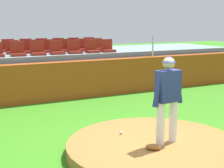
# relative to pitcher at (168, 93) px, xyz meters

# --- Properties ---
(ground_plane) EXTENTS (60.00, 60.00, 0.00)m
(ground_plane) POSITION_rel_pitcher_xyz_m (-0.20, 0.13, -1.28)
(ground_plane) COLOR #3B881D
(pitchers_mound) EXTENTS (3.63, 3.63, 0.24)m
(pitchers_mound) POSITION_rel_pitcher_xyz_m (-0.20, 0.13, -1.16)
(pitchers_mound) COLOR #A26D34
(pitchers_mound) RESTS_ON ground_plane
(pitcher) EXTENTS (0.80, 0.32, 1.80)m
(pitcher) POSITION_rel_pitcher_xyz_m (0.00, 0.00, 0.00)
(pitcher) COLOR white
(pitcher) RESTS_ON pitchers_mound
(baseball) EXTENTS (0.07, 0.07, 0.07)m
(baseball) POSITION_rel_pitcher_xyz_m (-0.57, 0.89, -1.00)
(baseball) COLOR white
(baseball) RESTS_ON pitchers_mound
(fielding_glove) EXTENTS (0.36, 0.33, 0.11)m
(fielding_glove) POSITION_rel_pitcher_xyz_m (-0.44, -0.19, -0.99)
(fielding_glove) COLOR brown
(fielding_glove) RESTS_ON pitchers_mound
(brick_barrier) EXTENTS (17.09, 0.40, 1.32)m
(brick_barrier) POSITION_rel_pitcher_xyz_m (-0.20, 5.66, -0.62)
(brick_barrier) COLOR #A74617
(brick_barrier) RESTS_ON ground_plane
(fence_post_right) EXTENTS (0.06, 0.06, 0.81)m
(fence_post_right) POSITION_rel_pitcher_xyz_m (3.42, 5.66, 0.45)
(fence_post_right) COLOR silver
(fence_post_right) RESTS_ON brick_barrier
(bleacher_platform) EXTENTS (16.35, 3.36, 1.50)m
(bleacher_platform) POSITION_rel_pitcher_xyz_m (-0.20, 7.77, -0.53)
(bleacher_platform) COLOR #80959E
(bleacher_platform) RESTS_ON ground_plane
(stadium_chair_1) EXTENTS (0.48, 0.44, 0.50)m
(stadium_chair_1) POSITION_rel_pitcher_xyz_m (-1.59, 6.61, 0.37)
(stadium_chair_1) COLOR maroon
(stadium_chair_1) RESTS_ON bleacher_platform
(stadium_chair_2) EXTENTS (0.48, 0.44, 0.50)m
(stadium_chair_2) POSITION_rel_pitcher_xyz_m (-0.89, 6.60, 0.37)
(stadium_chair_2) COLOR maroon
(stadium_chair_2) RESTS_ON bleacher_platform
(stadium_chair_3) EXTENTS (0.48, 0.44, 0.50)m
(stadium_chair_3) POSITION_rel_pitcher_xyz_m (-0.18, 6.60, 0.37)
(stadium_chair_3) COLOR maroon
(stadium_chair_3) RESTS_ON bleacher_platform
(stadium_chair_4) EXTENTS (0.48, 0.44, 0.50)m
(stadium_chair_4) POSITION_rel_pitcher_xyz_m (0.51, 6.62, 0.37)
(stadium_chair_4) COLOR maroon
(stadium_chair_4) RESTS_ON bleacher_platform
(stadium_chair_5) EXTENTS (0.48, 0.44, 0.50)m
(stadium_chair_5) POSITION_rel_pitcher_xyz_m (1.21, 6.58, 0.37)
(stadium_chair_5) COLOR maroon
(stadium_chair_5) RESTS_ON bleacher_platform
(stadium_chair_6) EXTENTS (0.48, 0.44, 0.50)m
(stadium_chair_6) POSITION_rel_pitcher_xyz_m (1.90, 6.59, 0.37)
(stadium_chair_6) COLOR maroon
(stadium_chair_6) RESTS_ON bleacher_platform
(stadium_chair_8) EXTENTS (0.48, 0.44, 0.50)m
(stadium_chair_8) POSITION_rel_pitcher_xyz_m (-1.58, 7.51, 0.37)
(stadium_chair_8) COLOR maroon
(stadium_chair_8) RESTS_ON bleacher_platform
(stadium_chair_9) EXTENTS (0.48, 0.44, 0.50)m
(stadium_chair_9) POSITION_rel_pitcher_xyz_m (-0.92, 7.49, 0.37)
(stadium_chair_9) COLOR maroon
(stadium_chair_9) RESTS_ON bleacher_platform
(stadium_chair_10) EXTENTS (0.48, 0.44, 0.50)m
(stadium_chair_10) POSITION_rel_pitcher_xyz_m (-0.20, 7.49, 0.37)
(stadium_chair_10) COLOR maroon
(stadium_chair_10) RESTS_ON bleacher_platform
(stadium_chair_11) EXTENTS (0.48, 0.44, 0.50)m
(stadium_chair_11) POSITION_rel_pitcher_xyz_m (0.48, 7.53, 0.37)
(stadium_chair_11) COLOR maroon
(stadium_chair_11) RESTS_ON bleacher_platform
(stadium_chair_12) EXTENTS (0.48, 0.44, 0.50)m
(stadium_chair_12) POSITION_rel_pitcher_xyz_m (1.18, 7.49, 0.37)
(stadium_chair_12) COLOR maroon
(stadium_chair_12) RESTS_ON bleacher_platform
(stadium_chair_13) EXTENTS (0.48, 0.44, 0.50)m
(stadium_chair_13) POSITION_rel_pitcher_xyz_m (1.89, 7.50, 0.37)
(stadium_chair_13) COLOR maroon
(stadium_chair_13) RESTS_ON bleacher_platform
(stadium_chair_15) EXTENTS (0.48, 0.44, 0.50)m
(stadium_chair_15) POSITION_rel_pitcher_xyz_m (-1.58, 8.42, 0.37)
(stadium_chair_15) COLOR maroon
(stadium_chair_15) RESTS_ON bleacher_platform
(stadium_chair_16) EXTENTS (0.48, 0.44, 0.50)m
(stadium_chair_16) POSITION_rel_pitcher_xyz_m (-0.87, 8.43, 0.37)
(stadium_chair_16) COLOR maroon
(stadium_chair_16) RESTS_ON bleacher_platform
(stadium_chair_17) EXTENTS (0.48, 0.44, 0.50)m
(stadium_chair_17) POSITION_rel_pitcher_xyz_m (-0.22, 8.43, 0.37)
(stadium_chair_17) COLOR maroon
(stadium_chair_17) RESTS_ON bleacher_platform
(stadium_chair_18) EXTENTS (0.48, 0.44, 0.50)m
(stadium_chair_18) POSITION_rel_pitcher_xyz_m (0.50, 8.39, 0.37)
(stadium_chair_18) COLOR maroon
(stadium_chair_18) RESTS_ON bleacher_platform
(stadium_chair_19) EXTENTS (0.48, 0.44, 0.50)m
(stadium_chair_19) POSITION_rel_pitcher_xyz_m (1.18, 8.40, 0.37)
(stadium_chair_19) COLOR maroon
(stadium_chair_19) RESTS_ON bleacher_platform
(stadium_chair_20) EXTENTS (0.48, 0.44, 0.50)m
(stadium_chair_20) POSITION_rel_pitcher_xyz_m (1.91, 8.40, 0.37)
(stadium_chair_20) COLOR maroon
(stadium_chair_20) RESTS_ON bleacher_platform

